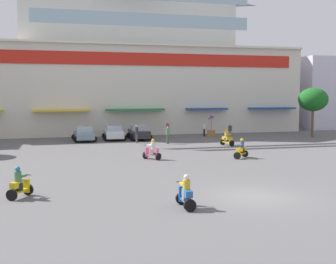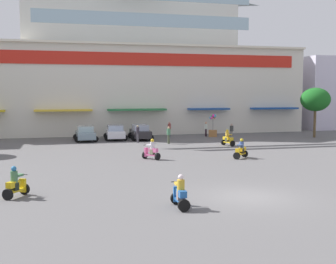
{
  "view_description": "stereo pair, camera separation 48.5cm",
  "coord_description": "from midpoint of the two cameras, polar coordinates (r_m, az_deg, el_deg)",
  "views": [
    {
      "loc": [
        -8.9,
        -18.21,
        4.86
      ],
      "look_at": [
        -0.1,
        15.37,
        1.69
      ],
      "focal_mm": 46.12,
      "sensor_mm": 36.0,
      "label": 1
    },
    {
      "loc": [
        -8.43,
        -18.33,
        4.86
      ],
      "look_at": [
        -0.1,
        15.37,
        1.69
      ],
      "focal_mm": 46.12,
      "sensor_mm": 36.0,
      "label": 2
    }
  ],
  "objects": [
    {
      "name": "pedestrian_2",
      "position": [
        48.2,
        4.53,
        0.55
      ],
      "size": [
        0.41,
        0.41,
        1.63
      ],
      "color": "black",
      "rests_on": "ground"
    },
    {
      "name": "scooter_rider_5",
      "position": [
        21.31,
        -19.66,
        -6.61
      ],
      "size": [
        1.16,
        1.41,
        1.49
      ],
      "color": "black",
      "rests_on": "ground"
    },
    {
      "name": "pedestrian_0",
      "position": [
        45.36,
        7.9,
        0.22
      ],
      "size": [
        0.52,
        0.52,
        1.67
      ],
      "color": "slate",
      "rests_on": "ground"
    },
    {
      "name": "balloon_vendor_cart",
      "position": [
        47.83,
        5.44,
        0.67
      ],
      "size": [
        1.06,
        0.9,
        2.52
      ],
      "color": "#A06B39",
      "rests_on": "ground"
    },
    {
      "name": "flank_building_right",
      "position": [
        63.75,
        19.42,
        4.86
      ],
      "size": [
        8.53,
        8.44,
        9.58
      ],
      "color": "silver",
      "rests_on": "ground"
    },
    {
      "name": "scooter_rider_0",
      "position": [
        31.52,
        -2.56,
        -2.51
      ],
      "size": [
        1.25,
        1.38,
        1.52
      ],
      "color": "black",
      "rests_on": "ground"
    },
    {
      "name": "scooter_rider_1",
      "position": [
        18.38,
        1.6,
        -8.17
      ],
      "size": [
        0.52,
        1.37,
        1.46
      ],
      "color": "black",
      "rests_on": "ground"
    },
    {
      "name": "parked_car_0",
      "position": [
        44.3,
        -11.35,
        -0.22
      ],
      "size": [
        2.42,
        4.12,
        1.49
      ],
      "color": "slate",
      "rests_on": "ground"
    },
    {
      "name": "pedestrian_4",
      "position": [
        47.1,
        -0.33,
        0.5
      ],
      "size": [
        0.47,
        0.47,
        1.71
      ],
      "color": "#1C314B",
      "rests_on": "ground"
    },
    {
      "name": "scooter_rider_2",
      "position": [
        32.56,
        9.25,
        -2.37
      ],
      "size": [
        1.47,
        1.37,
        1.48
      ],
      "color": "black",
      "rests_on": "ground"
    },
    {
      "name": "scooter_rider_4",
      "position": [
        40.06,
        7.46,
        -0.92
      ],
      "size": [
        0.94,
        1.51,
        1.5
      ],
      "color": "black",
      "rests_on": "ground"
    },
    {
      "name": "colonial_building",
      "position": [
        55.64,
        -5.76,
        8.92
      ],
      "size": [
        41.57,
        18.07,
        19.75
      ],
      "color": "beige",
      "rests_on": "ground"
    },
    {
      "name": "pedestrian_3",
      "position": [
        41.09,
        -0.38,
        -0.26
      ],
      "size": [
        0.4,
        0.4,
        1.65
      ],
      "color": "#444D37",
      "rests_on": "ground"
    },
    {
      "name": "ground_plane",
      "position": [
        32.81,
        0.8,
        -3.31
      ],
      "size": [
        128.0,
        128.0,
        0.0
      ],
      "primitive_type": "plane",
      "color": "#5D5B5B"
    },
    {
      "name": "parked_car_1",
      "position": [
        45.03,
        -7.47,
        -0.06
      ],
      "size": [
        2.52,
        4.19,
        1.51
      ],
      "color": "silver",
      "rests_on": "ground"
    },
    {
      "name": "pedestrian_1",
      "position": [
        41.97,
        -4.49,
        -0.09
      ],
      "size": [
        0.43,
        0.43,
        1.72
      ],
      "color": "#48444B",
      "rests_on": "ground"
    },
    {
      "name": "parked_car_2",
      "position": [
        44.97,
        -4.17,
        -0.01
      ],
      "size": [
        2.43,
        4.41,
        1.55
      ],
      "color": "#262428",
      "rests_on": "ground"
    },
    {
      "name": "plaza_tree_1",
      "position": [
        49.63,
        18.37,
        4.08
      ],
      "size": [
        3.25,
        3.03,
        5.41
      ],
      "color": "brown",
      "rests_on": "ground"
    }
  ]
}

